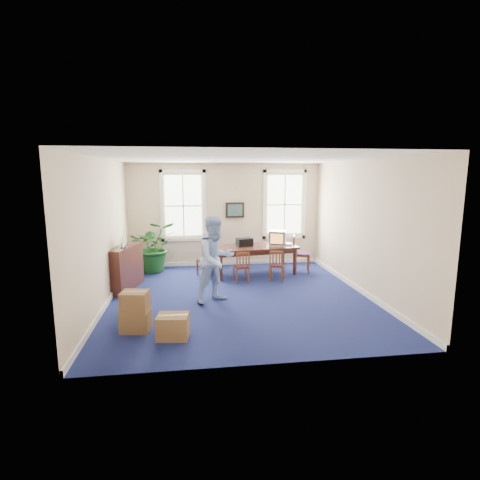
{
  "coord_description": "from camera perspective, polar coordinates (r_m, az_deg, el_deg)",
  "views": [
    {
      "loc": [
        -1.14,
        -8.41,
        2.83
      ],
      "look_at": [
        0.1,
        0.6,
        1.25
      ],
      "focal_mm": 28.0,
      "sensor_mm": 36.0,
      "label": 1
    }
  ],
  "objects": [
    {
      "name": "conference_table",
      "position": [
        10.86,
        2.14,
        -3.04
      ],
      "size": [
        2.53,
        1.44,
        0.82
      ],
      "primitive_type": null,
      "rotation": [
        0.0,
        0.0,
        0.15
      ],
      "color": "#431E17",
      "rests_on": "ground"
    },
    {
      "name": "baseboard_left",
      "position": [
        9.04,
        -19.33,
        -8.56
      ],
      "size": [
        0.04,
        6.5,
        0.12
      ],
      "primitive_type": "cube",
      "color": "white",
      "rests_on": "ground"
    },
    {
      "name": "ceiling",
      "position": [
        8.49,
        -0.12,
        12.35
      ],
      "size": [
        6.5,
        6.5,
        0.0
      ],
      "primitive_type": "plane",
      "rotation": [
        3.14,
        0.0,
        0.0
      ],
      "color": "white",
      "rests_on": "ground"
    },
    {
      "name": "brochure_rack",
      "position": [
        9.67,
        -17.19,
        -0.08
      ],
      "size": [
        0.18,
        0.7,
        0.3
      ],
      "primitive_type": null,
      "rotation": [
        0.0,
        0.0,
        -0.09
      ],
      "color": "#99999E",
      "rests_on": "credenza"
    },
    {
      "name": "crt_tv",
      "position": [
        10.94,
        5.76,
        0.33
      ],
      "size": [
        0.62,
        0.64,
        0.43
      ],
      "primitive_type": null,
      "rotation": [
        0.0,
        0.0,
        -0.35
      ],
      "color": "#B7B7BC",
      "rests_on": "conference_table"
    },
    {
      "name": "equipment_bag",
      "position": [
        10.77,
        0.68,
        -0.33
      ],
      "size": [
        0.5,
        0.39,
        0.22
      ],
      "primitive_type": "cube",
      "rotation": [
        0.0,
        0.0,
        0.24
      ],
      "color": "black",
      "rests_on": "conference_table"
    },
    {
      "name": "game_console",
      "position": [
        11.0,
        7.46,
        -0.63
      ],
      "size": [
        0.22,
        0.26,
        0.06
      ],
      "primitive_type": "cube",
      "rotation": [
        0.0,
        0.0,
        -0.21
      ],
      "color": "white",
      "rests_on": "conference_table"
    },
    {
      "name": "baseboard_back",
      "position": [
        12.01,
        -2.19,
        -3.48
      ],
      "size": [
        6.0,
        0.04,
        0.12
      ],
      "primitive_type": "cube",
      "color": "white",
      "rests_on": "ground"
    },
    {
      "name": "wall_picture",
      "position": [
        11.75,
        -0.77,
        4.58
      ],
      "size": [
        0.58,
        0.06,
        0.48
      ],
      "primitive_type": null,
      "color": "black",
      "rests_on": "ground"
    },
    {
      "name": "potted_plant",
      "position": [
        11.31,
        -13.02,
        -0.97
      ],
      "size": [
        1.55,
        1.41,
        1.51
      ],
      "primitive_type": "imported",
      "rotation": [
        0.0,
        0.0,
        0.19
      ],
      "color": "#154617",
      "rests_on": "ground"
    },
    {
      "name": "wall_back",
      "position": [
        11.78,
        -2.25,
        3.86
      ],
      "size": [
        6.5,
        0.0,
        6.5
      ],
      "primitive_type": "plane",
      "rotation": [
        1.57,
        0.0,
        0.0
      ],
      "color": "beige",
      "rests_on": "ground"
    },
    {
      "name": "chair_near_left",
      "position": [
        10.0,
        0.18,
        -4.07
      ],
      "size": [
        0.43,
        0.43,
        0.85
      ],
      "primitive_type": null,
      "rotation": [
        0.0,
        0.0,
        3.29
      ],
      "color": "brown",
      "rests_on": "ground"
    },
    {
      "name": "window_right",
      "position": [
        12.07,
        6.8,
        5.37
      ],
      "size": [
        1.4,
        0.12,
        2.2
      ],
      "primitive_type": null,
      "color": "white",
      "rests_on": "ground"
    },
    {
      "name": "window_left",
      "position": [
        11.68,
        -8.64,
        5.18
      ],
      "size": [
        1.4,
        0.12,
        2.2
      ],
      "primitive_type": null,
      "color": "white",
      "rests_on": "ground"
    },
    {
      "name": "chair_end_right",
      "position": [
        11.16,
        9.32,
        -2.1
      ],
      "size": [
        0.6,
        0.6,
        1.09
      ],
      "primitive_type": null,
      "rotation": [
        0.0,
        0.0,
        1.31
      ],
      "color": "brown",
      "rests_on": "ground"
    },
    {
      "name": "floor",
      "position": [
        8.95,
        -0.11,
        -8.59
      ],
      "size": [
        6.5,
        6.5,
        0.0
      ],
      "primitive_type": "plane",
      "color": "navy",
      "rests_on": "ground"
    },
    {
      "name": "cardboard_boxes",
      "position": [
        7.28,
        -14.0,
        -10.01
      ],
      "size": [
        1.53,
        1.53,
        0.79
      ],
      "primitive_type": null,
      "rotation": [
        0.0,
        0.0,
        -0.12
      ],
      "color": "brown",
      "rests_on": "ground"
    },
    {
      "name": "wall_front",
      "position": [
        5.43,
        4.53,
        -3.29
      ],
      "size": [
        6.5,
        0.0,
        6.5
      ],
      "primitive_type": "plane",
      "rotation": [
        -1.57,
        0.0,
        0.0
      ],
      "color": "beige",
      "rests_on": "ground"
    },
    {
      "name": "wall_left",
      "position": [
        8.7,
        -20.1,
        1.12
      ],
      "size": [
        0.0,
        6.5,
        6.5
      ],
      "primitive_type": "plane",
      "rotation": [
        1.57,
        0.0,
        1.57
      ],
      "color": "beige",
      "rests_on": "ground"
    },
    {
      "name": "chair_end_left",
      "position": [
        10.7,
        -5.34,
        -3.08
      ],
      "size": [
        0.52,
        0.52,
        0.88
      ],
      "primitive_type": null,
      "rotation": [
        0.0,
        0.0,
        -1.17
      ],
      "color": "brown",
      "rests_on": "ground"
    },
    {
      "name": "wall_right",
      "position": [
        9.45,
        18.22,
        1.88
      ],
      "size": [
        0.0,
        6.5,
        6.5
      ],
      "primitive_type": "plane",
      "rotation": [
        1.57,
        0.0,
        -1.57
      ],
      "color": "beige",
      "rests_on": "ground"
    },
    {
      "name": "chair_near_right",
      "position": [
        10.18,
        5.66,
        -3.85
      ],
      "size": [
        0.49,
        0.49,
        0.85
      ],
      "primitive_type": null,
      "rotation": [
        0.0,
        0.0,
        2.78
      ],
      "color": "brown",
      "rests_on": "ground"
    },
    {
      "name": "credenza",
      "position": [
        9.81,
        -17.1,
        -4.08
      ],
      "size": [
        0.75,
        1.44,
        1.08
      ],
      "primitive_type": "cube",
      "rotation": [
        0.0,
        0.0,
        -0.27
      ],
      "color": "#431E17",
      "rests_on": "ground"
    },
    {
      "name": "baseboard_right",
      "position": [
        9.76,
        17.57,
        -7.1
      ],
      "size": [
        0.04,
        6.5,
        0.12
      ],
      "primitive_type": "cube",
      "color": "white",
      "rests_on": "ground"
    },
    {
      "name": "man",
      "position": [
        8.37,
        -3.7,
        -2.95
      ],
      "size": [
        1.2,
        1.12,
        1.95
      ],
      "primitive_type": "imported",
      "rotation": [
        0.0,
        0.0,
        0.54
      ],
      "color": "#A6C2F9",
      "rests_on": "ground"
    }
  ]
}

